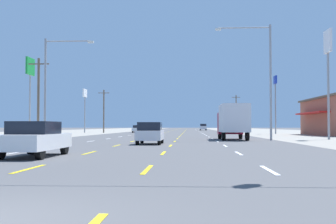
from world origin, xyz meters
name	(u,v)px	position (x,y,z in m)	size (l,w,h in m)	color
ground_plane	(172,134)	(0.00, 66.00, 0.00)	(572.00, 572.00, 0.00)	#4C4C4F
lot_apron_left	(29,134)	(-24.75, 66.00, 0.00)	(28.00, 440.00, 0.01)	gray
lot_apron_right	(321,134)	(24.75, 66.00, 0.00)	(28.00, 440.00, 0.01)	gray
lane_markings	(178,131)	(0.00, 104.50, 0.01)	(10.64, 227.60, 0.01)	white
sedan_inner_left_nearest	(35,138)	(-3.42, 11.91, 0.76)	(1.80, 4.50, 1.46)	white
hatchback_center_turn_near	(150,133)	(0.21, 24.29, 0.78)	(1.72, 3.90, 1.54)	silver
box_truck_far_right_mid	(233,120)	(6.99, 34.18, 1.84)	(2.40, 7.20, 3.23)	maroon
hatchback_inner_left_midfar	(146,130)	(-3.30, 55.19, 0.78)	(1.72, 3.90, 1.54)	#235B2D
sedan_far_left_far	(138,129)	(-7.20, 76.90, 0.76)	(1.80, 4.50, 1.46)	white
suv_far_right_farther	(203,127)	(7.06, 122.53, 1.03)	(1.98, 4.90, 1.98)	silver
pole_sign_left_row_1	(30,75)	(-17.41, 47.48, 7.82)	(0.24, 2.55, 10.01)	gray
pole_sign_left_row_2	(85,99)	(-17.35, 75.45, 6.59)	(0.24, 2.56, 8.47)	gray
pole_sign_right_row_1	(328,58)	(16.08, 35.17, 7.77)	(0.24, 1.82, 10.39)	gray
pole_sign_right_row_2	(275,92)	(17.02, 64.43, 6.91)	(0.24, 1.81, 9.52)	gray
streetlight_left_row_0	(51,80)	(-9.65, 32.34, 5.44)	(4.54, 0.26, 9.26)	gray
streetlight_right_row_0	(265,72)	(9.63, 32.34, 6.03)	(4.95, 0.26, 10.30)	gray
utility_pole_left_row_0	(38,96)	(-12.80, 37.88, 4.38)	(2.20, 0.26, 8.38)	brown
utility_pole_left_row_1	(104,110)	(-13.65, 75.53, 4.35)	(2.20, 0.26, 8.32)	brown
utility_pole_right_row_2	(236,112)	(15.12, 105.56, 4.91)	(2.20, 0.26, 9.42)	brown
utility_pole_right_row_3	(225,116)	(14.44, 130.85, 4.42)	(2.20, 0.26, 8.46)	brown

